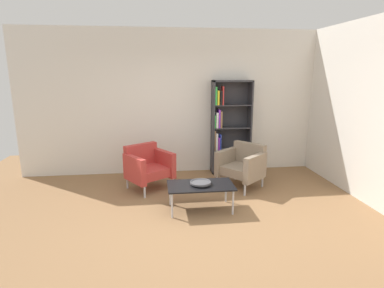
# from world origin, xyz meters

# --- Properties ---
(ground_plane) EXTENTS (8.32, 8.32, 0.00)m
(ground_plane) POSITION_xyz_m (0.00, 0.00, 0.00)
(ground_plane) COLOR olive
(plaster_back_panel) EXTENTS (6.40, 0.12, 2.90)m
(plaster_back_panel) POSITION_xyz_m (0.00, 2.46, 1.45)
(plaster_back_panel) COLOR silver
(plaster_back_panel) RESTS_ON ground_plane
(plaster_right_partition) EXTENTS (0.12, 5.20, 2.90)m
(plaster_right_partition) POSITION_xyz_m (2.86, 0.60, 1.45)
(plaster_right_partition) COLOR silver
(plaster_right_partition) RESTS_ON ground_plane
(bookshelf_tall) EXTENTS (0.80, 0.30, 1.90)m
(bookshelf_tall) POSITION_xyz_m (0.96, 2.25, 0.93)
(bookshelf_tall) COLOR #333338
(bookshelf_tall) RESTS_ON ground_plane
(coffee_table_low) EXTENTS (1.00, 0.56, 0.40)m
(coffee_table_low) POSITION_xyz_m (0.14, 0.47, 0.37)
(coffee_table_low) COLOR black
(coffee_table_low) RESTS_ON ground_plane
(decorative_bowl) EXTENTS (0.32, 0.32, 0.05)m
(decorative_bowl) POSITION_xyz_m (0.14, 0.47, 0.43)
(decorative_bowl) COLOR #4C4C51
(decorative_bowl) RESTS_ON coffee_table_low
(armchair_spare_guest) EXTENTS (0.94, 0.93, 0.78)m
(armchair_spare_guest) POSITION_xyz_m (-0.67, 1.49, 0.41)
(armchair_spare_guest) COLOR #B73833
(armchair_spare_guest) RESTS_ON ground_plane
(armchair_near_window) EXTENTS (0.94, 0.95, 0.78)m
(armchair_near_window) POSITION_xyz_m (1.05, 1.37, 0.41)
(armchair_near_window) COLOR gray
(armchair_near_window) RESTS_ON ground_plane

